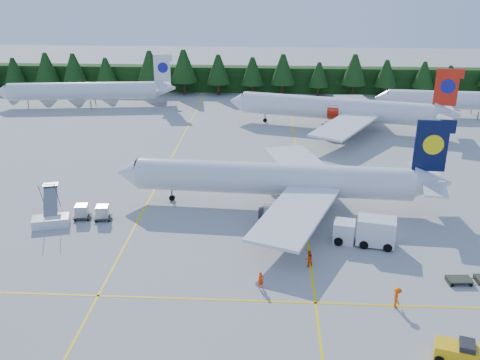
# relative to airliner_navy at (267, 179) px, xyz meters

# --- Properties ---
(ground) EXTENTS (320.00, 320.00, 0.00)m
(ground) POSITION_rel_airliner_navy_xyz_m (-1.35, -15.22, -3.54)
(ground) COLOR #9C9D97
(ground) RESTS_ON ground
(taxi_stripe_a) EXTENTS (0.25, 120.00, 0.01)m
(taxi_stripe_a) POSITION_rel_airliner_navy_xyz_m (-15.35, 4.78, -3.53)
(taxi_stripe_a) COLOR yellow
(taxi_stripe_a) RESTS_ON ground
(taxi_stripe_b) EXTENTS (0.25, 120.00, 0.01)m
(taxi_stripe_b) POSITION_rel_airliner_navy_xyz_m (4.65, 4.78, -3.53)
(taxi_stripe_b) COLOR yellow
(taxi_stripe_b) RESTS_ON ground
(taxi_stripe_cross) EXTENTS (80.00, 0.25, 0.01)m
(taxi_stripe_cross) POSITION_rel_airliner_navy_xyz_m (-1.35, -21.22, -3.53)
(taxi_stripe_cross) COLOR yellow
(taxi_stripe_cross) RESTS_ON ground
(treeline_hedge) EXTENTS (220.00, 4.00, 6.00)m
(treeline_hedge) POSITION_rel_airliner_navy_xyz_m (-1.35, 66.78, -0.54)
(treeline_hedge) COLOR black
(treeline_hedge) RESTS_ON ground
(airliner_navy) EXTENTS (40.50, 33.26, 11.77)m
(airliner_navy) POSITION_rel_airliner_navy_xyz_m (0.00, 0.00, 0.00)
(airliner_navy) COLOR silver
(airliner_navy) RESTS_ON ground
(airliner_red) EXTENTS (40.72, 33.10, 12.05)m
(airliner_red) POSITION_rel_airliner_navy_xyz_m (11.52, 36.25, 0.08)
(airliner_red) COLOR silver
(airliner_red) RESTS_ON ground
(airliner_far_left) EXTENTS (37.34, 7.85, 10.88)m
(airliner_far_left) POSITION_rel_airliner_navy_xyz_m (-41.30, 49.83, -0.13)
(airliner_far_left) COLOR silver
(airliner_far_left) RESTS_ON ground
(airliner_far_right) EXTENTS (36.94, 6.02, 10.74)m
(airliner_far_right) POSITION_rel_airliner_navy_xyz_m (38.74, 45.89, -0.17)
(airliner_far_right) COLOR silver
(airliner_far_right) RESTS_ON ground
(airstairs) EXTENTS (4.61, 6.26, 3.75)m
(airstairs) POSITION_rel_airliner_navy_xyz_m (-25.33, -7.00, -2.72)
(airstairs) COLOR silver
(airstairs) RESTS_ON ground
(service_truck) EXTENTS (6.90, 3.66, 3.16)m
(service_truck) POSITION_rel_airliner_navy_xyz_m (10.74, -9.64, -1.97)
(service_truck) COLOR silver
(service_truck) RESTS_ON ground
(baggage_tug) EXTENTS (3.56, 2.55, 1.72)m
(baggage_tug) POSITION_rel_airliner_navy_xyz_m (14.92, -28.22, -2.70)
(baggage_tug) COLOR yellow
(baggage_tug) RESTS_ON ground
(uld_pair) EXTENTS (4.73, 1.90, 1.53)m
(uld_pair) POSITION_rel_airliner_navy_xyz_m (-20.85, -5.43, -2.51)
(uld_pair) COLOR #303426
(uld_pair) RESTS_ON ground
(crew_a) EXTENTS (0.72, 0.64, 1.67)m
(crew_a) POSITION_rel_airliner_navy_xyz_m (-0.37, -19.04, -2.70)
(crew_a) COLOR #FD3605
(crew_a) RESTS_ON ground
(crew_b) EXTENTS (1.08, 1.00, 1.77)m
(crew_b) POSITION_rel_airliner_navy_xyz_m (4.39, -14.83, -2.65)
(crew_b) COLOR #F13B05
(crew_b) RESTS_ON ground
(crew_c) EXTENTS (0.58, 0.84, 2.02)m
(crew_c) POSITION_rel_airliner_navy_xyz_m (11.77, -21.46, -2.53)
(crew_c) COLOR #FF5305
(crew_c) RESTS_ON ground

